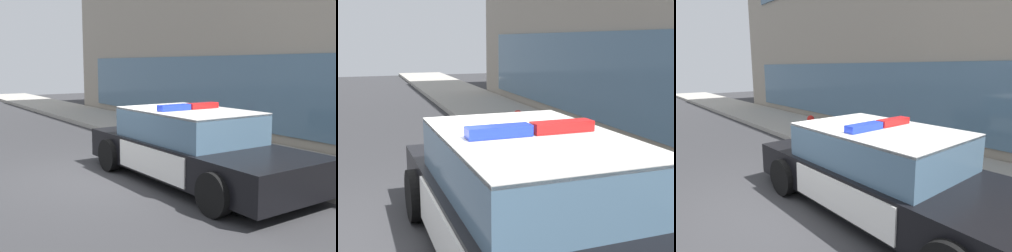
# 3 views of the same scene
# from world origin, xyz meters

# --- Properties ---
(ground) EXTENTS (48.00, 48.00, 0.00)m
(ground) POSITION_xyz_m (0.00, 0.00, 0.00)
(ground) COLOR #303033
(sidewalk) EXTENTS (48.00, 2.67, 0.15)m
(sidewalk) POSITION_xyz_m (0.00, 3.62, 0.07)
(sidewalk) COLOR #A39E93
(sidewalk) RESTS_ON ground
(police_cruiser) EXTENTS (5.16, 2.21, 1.49)m
(police_cruiser) POSITION_xyz_m (1.19, 1.22, 0.68)
(police_cruiser) COLOR black
(police_cruiser) RESTS_ON ground
(fire_hydrant) EXTENTS (0.34, 0.39, 0.73)m
(fire_hydrant) POSITION_xyz_m (-3.29, 2.73, 0.50)
(fire_hydrant) COLOR red
(fire_hydrant) RESTS_ON sidewalk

